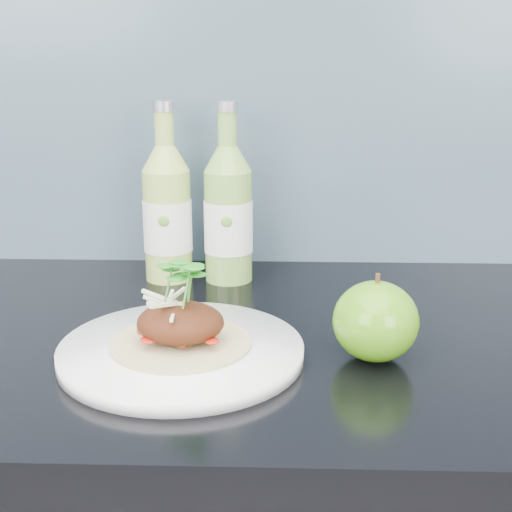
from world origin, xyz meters
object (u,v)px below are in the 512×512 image
at_px(dinner_plate, 181,351).
at_px(cider_bottle_left, 167,214).
at_px(green_apple, 376,321).
at_px(cider_bottle_right, 228,214).

xyz_separation_m(dinner_plate, cider_bottle_left, (-0.05, 0.28, 0.09)).
height_order(green_apple, cider_bottle_right, cider_bottle_right).
bearing_deg(green_apple, cider_bottle_right, 123.34).
bearing_deg(dinner_plate, cider_bottle_left, 101.16).
xyz_separation_m(dinner_plate, cider_bottle_right, (0.03, 0.28, 0.09)).
relative_size(dinner_plate, green_apple, 2.44).
distance_m(dinner_plate, green_apple, 0.21).
distance_m(green_apple, cider_bottle_left, 0.38).
bearing_deg(cider_bottle_right, dinner_plate, -82.52).
bearing_deg(dinner_plate, cider_bottle_right, 83.13).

